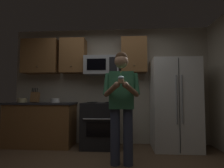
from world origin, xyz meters
name	(u,v)px	position (x,y,z in m)	size (l,w,h in m)	color
wall_back	(110,86)	(0.00, 1.75, 1.30)	(4.40, 0.10, 2.60)	#B7AD99
oven_range	(101,125)	(-0.15, 1.36, 0.46)	(0.76, 0.70, 0.93)	black
microwave	(102,66)	(-0.15, 1.48, 1.72)	(0.74, 0.41, 0.40)	#9EA0A5
refrigerator	(174,104)	(1.35, 1.32, 0.90)	(0.90, 0.75, 1.80)	white
cabinet_row_upper	(77,56)	(-0.72, 1.53, 1.95)	(2.78, 0.36, 0.76)	brown
counter_left	(41,124)	(-1.45, 1.38, 0.46)	(1.44, 0.66, 0.92)	brown
knife_block	(35,97)	(-1.57, 1.33, 1.03)	(0.16, 0.15, 0.32)	brown
bowl_large_white	(55,100)	(-1.13, 1.35, 0.97)	(0.19, 0.19, 0.09)	white
bowl_small_colored	(22,100)	(-1.86, 1.36, 0.97)	(0.20, 0.20, 0.09)	beige
person	(121,100)	(0.30, 0.36, 1.00)	(0.60, 0.48, 1.76)	#383F59
cupcake	(121,79)	(0.30, 0.03, 1.29)	(0.09, 0.09, 0.17)	#A87F56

